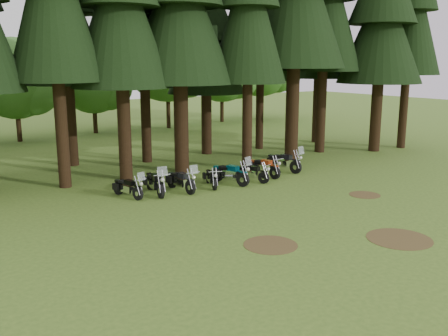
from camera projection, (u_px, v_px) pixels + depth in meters
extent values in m
plane|color=#446621|center=(298.00, 214.00, 19.66)|extent=(120.00, 120.00, 0.00)
cylinder|color=black|center=(61.00, 125.00, 23.31)|extent=(0.58, 0.58, 5.99)
cylinder|color=black|center=(124.00, 125.00, 24.95)|extent=(0.66, 0.66, 5.57)
cone|color=black|center=(120.00, 14.00, 23.83)|extent=(4.95, 4.95, 6.96)
cylinder|color=black|center=(181.00, 120.00, 26.76)|extent=(0.77, 0.77, 5.70)
cone|color=black|center=(179.00, 14.00, 25.61)|extent=(5.81, 5.81, 7.12)
cylinder|color=black|center=(247.00, 118.00, 27.44)|extent=(0.55, 0.55, 5.71)
cone|color=black|center=(248.00, 14.00, 26.29)|extent=(4.15, 4.15, 7.14)
cylinder|color=black|center=(292.00, 105.00, 30.09)|extent=(0.80, 0.80, 6.62)
cylinder|color=black|center=(321.00, 104.00, 32.58)|extent=(0.64, 0.64, 6.35)
cone|color=black|center=(325.00, 7.00, 31.30)|extent=(4.79, 4.79, 7.93)
cylinder|color=black|center=(376.00, 111.00, 33.04)|extent=(0.72, 0.72, 5.41)
cone|color=black|center=(381.00, 30.00, 31.95)|extent=(5.44, 5.44, 6.77)
cylinder|color=black|center=(404.00, 104.00, 34.22)|extent=(0.57, 0.57, 6.03)
cone|color=black|center=(410.00, 17.00, 33.01)|extent=(4.25, 4.25, 7.54)
cylinder|color=black|center=(70.00, 117.00, 28.37)|extent=(0.65, 0.65, 5.55)
cone|color=black|center=(64.00, 20.00, 27.25)|extent=(4.85, 4.85, 6.94)
cylinder|color=black|center=(146.00, 116.00, 29.38)|extent=(0.58, 0.58, 5.52)
cone|color=black|center=(143.00, 23.00, 28.26)|extent=(4.35, 4.35, 6.90)
cylinder|color=black|center=(206.00, 118.00, 32.11)|extent=(0.66, 0.66, 4.70)
cone|color=black|center=(206.00, 46.00, 31.17)|extent=(4.94, 4.94, 5.87)
cylinder|color=black|center=(260.00, 108.00, 33.91)|extent=(0.53, 0.53, 5.56)
cone|color=black|center=(261.00, 27.00, 32.79)|extent=(3.94, 3.94, 6.95)
cylinder|color=black|center=(317.00, 104.00, 36.73)|extent=(0.61, 0.61, 5.65)
cone|color=black|center=(320.00, 28.00, 35.59)|extent=(4.59, 4.59, 7.06)
cylinder|color=black|center=(19.00, 125.00, 37.21)|extent=(0.36, 0.36, 2.55)
sphere|color=#316622|center=(15.00, 78.00, 36.50)|extent=(5.95, 5.95, 5.95)
sphere|color=#316622|center=(32.00, 87.00, 36.63)|extent=(4.25, 4.25, 4.25)
cylinder|color=black|center=(95.00, 118.00, 41.62)|extent=(0.36, 0.36, 2.47)
sphere|color=#316622|center=(93.00, 78.00, 40.93)|extent=(5.76, 5.76, 5.76)
sphere|color=#316622|center=(108.00, 85.00, 41.05)|extent=(4.12, 4.12, 4.12)
cylinder|color=black|center=(168.00, 108.00, 44.67)|extent=(0.36, 0.36, 3.52)
sphere|color=#316622|center=(167.00, 55.00, 43.69)|extent=(8.21, 8.21, 8.21)
sphere|color=#316622|center=(186.00, 64.00, 43.87)|extent=(5.87, 5.87, 5.87)
cylinder|color=black|center=(222.00, 107.00, 49.36)|extent=(0.36, 0.36, 2.94)
sphere|color=#316622|center=(222.00, 67.00, 48.54)|extent=(6.86, 6.86, 6.86)
sphere|color=#316622|center=(236.00, 74.00, 48.69)|extent=(4.90, 4.90, 4.90)
cylinder|color=black|center=(259.00, 102.00, 51.67)|extent=(0.36, 0.36, 3.52)
sphere|color=#316622|center=(260.00, 56.00, 50.68)|extent=(8.20, 8.20, 8.20)
sphere|color=#316622|center=(276.00, 64.00, 50.86)|extent=(5.86, 5.86, 5.86)
cylinder|color=#4C3D1E|center=(270.00, 245.00, 16.40)|extent=(1.80, 1.80, 0.01)
cylinder|color=#4C3D1E|center=(365.00, 195.00, 22.52)|extent=(1.40, 1.40, 0.01)
cylinder|color=#4C3D1E|center=(399.00, 239.00, 16.96)|extent=(2.20, 2.20, 0.01)
cylinder|color=black|center=(138.00, 194.00, 21.60)|extent=(0.27, 0.61, 0.60)
cylinder|color=black|center=(118.00, 188.00, 22.52)|extent=(0.27, 0.61, 0.60)
cube|color=silver|center=(127.00, 189.00, 22.07)|extent=(0.40, 0.68, 0.31)
cube|color=black|center=(130.00, 182.00, 21.87)|extent=(0.39, 0.55, 0.22)
cube|color=black|center=(124.00, 182.00, 22.15)|extent=(0.39, 0.55, 0.11)
cube|color=silver|center=(141.00, 176.00, 21.26)|extent=(0.40, 0.20, 0.36)
cylinder|color=black|center=(161.00, 191.00, 21.91)|extent=(0.25, 0.71, 0.69)
cylinder|color=black|center=(150.00, 183.00, 23.34)|extent=(0.25, 0.71, 0.69)
cube|color=silver|center=(155.00, 184.00, 22.65)|extent=(0.40, 0.77, 0.36)
cube|color=black|center=(156.00, 177.00, 22.36)|extent=(0.40, 0.62, 0.25)
cube|color=black|center=(153.00, 176.00, 22.79)|extent=(0.40, 0.62, 0.13)
cube|color=silver|center=(162.00, 171.00, 21.43)|extent=(0.46, 0.20, 0.41)
cylinder|color=black|center=(190.00, 187.00, 22.52)|extent=(0.19, 0.67, 0.66)
cylinder|color=black|center=(172.00, 181.00, 23.70)|extent=(0.19, 0.67, 0.66)
cube|color=silver|center=(180.00, 182.00, 23.13)|extent=(0.34, 0.72, 0.34)
cube|color=black|center=(183.00, 176.00, 22.88)|extent=(0.34, 0.57, 0.24)
cube|color=black|center=(177.00, 175.00, 23.24)|extent=(0.34, 0.57, 0.12)
cube|color=silver|center=(194.00, 169.00, 22.11)|extent=(0.43, 0.16, 0.39)
cylinder|color=black|center=(214.00, 184.00, 23.30)|extent=(0.32, 0.59, 0.58)
cylinder|color=black|center=(208.00, 178.00, 24.60)|extent=(0.32, 0.59, 0.58)
cube|color=silver|center=(211.00, 179.00, 23.98)|extent=(0.44, 0.67, 0.30)
cube|color=black|center=(212.00, 173.00, 23.72)|extent=(0.42, 0.55, 0.21)
cube|color=black|center=(210.00, 172.00, 24.11)|extent=(0.42, 0.55, 0.11)
cylinder|color=black|center=(243.00, 180.00, 23.93)|extent=(0.34, 0.71, 0.70)
cylinder|color=black|center=(217.00, 175.00, 24.96)|extent=(0.34, 0.71, 0.70)
cube|color=silver|center=(229.00, 175.00, 24.46)|extent=(0.49, 0.79, 0.36)
cube|color=#05485C|center=(233.00, 168.00, 24.23)|extent=(0.47, 0.65, 0.25)
cube|color=black|center=(225.00, 168.00, 24.54)|extent=(0.47, 0.65, 0.13)
cube|color=silver|center=(248.00, 161.00, 23.53)|extent=(0.46, 0.25, 0.42)
cylinder|color=black|center=(264.00, 178.00, 24.55)|extent=(0.33, 0.60, 0.59)
cylinder|color=black|center=(240.00, 174.00, 25.33)|extent=(0.33, 0.60, 0.59)
cube|color=silver|center=(251.00, 174.00, 24.95)|extent=(0.46, 0.68, 0.31)
cube|color=black|center=(255.00, 168.00, 24.76)|extent=(0.43, 0.56, 0.22)
cube|color=black|center=(247.00, 168.00, 25.00)|extent=(0.43, 0.56, 0.11)
cylinder|color=black|center=(275.00, 173.00, 25.47)|extent=(0.22, 0.68, 0.67)
cylinder|color=black|center=(253.00, 168.00, 26.63)|extent=(0.22, 0.68, 0.67)
cube|color=silver|center=(263.00, 168.00, 26.07)|extent=(0.37, 0.74, 0.34)
cube|color=#BF3C19|center=(267.00, 162.00, 25.82)|extent=(0.37, 0.59, 0.24)
cube|color=black|center=(260.00, 162.00, 26.17)|extent=(0.37, 0.59, 0.12)
cylinder|color=black|center=(296.00, 167.00, 26.71)|extent=(0.29, 0.72, 0.71)
cylinder|color=black|center=(271.00, 163.00, 27.85)|extent=(0.29, 0.72, 0.71)
cube|color=silver|center=(283.00, 163.00, 27.30)|extent=(0.45, 0.79, 0.36)
cube|color=black|center=(286.00, 157.00, 27.05)|extent=(0.44, 0.64, 0.26)
cube|color=black|center=(279.00, 156.00, 27.39)|extent=(0.44, 0.64, 0.13)
cube|color=silver|center=(301.00, 150.00, 26.30)|extent=(0.47, 0.22, 0.42)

